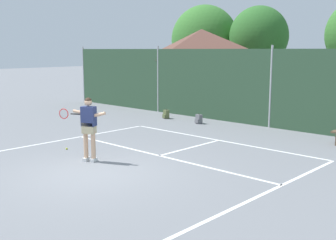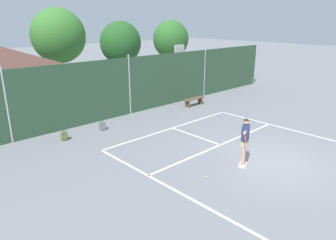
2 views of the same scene
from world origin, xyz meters
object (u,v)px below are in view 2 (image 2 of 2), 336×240
tennis_ball (206,177)px  backpack_olive (64,136)px  courtside_bench (194,100)px  backpack_grey (103,126)px  basketball_hoop (179,63)px  tennis_player (245,138)px

tennis_ball → backpack_olive: size_ratio=0.14×
courtside_bench → backpack_grey: bearing=179.9°
basketball_hoop → tennis_ball: (-8.12, -9.45, -2.28)m
tennis_player → tennis_ball: tennis_player is taller
tennis_player → tennis_ball: bearing=168.8°
backpack_olive → backpack_grey: 1.98m
basketball_hoop → backpack_olive: (-10.07, -2.75, -2.12)m
basketball_hoop → tennis_ball: 12.67m
basketball_hoop → tennis_player: bearing=-123.3°
basketball_hoop → backpack_olive: basketball_hoop is taller
backpack_grey → courtside_bench: courtside_bench is taller
basketball_hoop → courtside_bench: size_ratio=2.22×
tennis_ball → courtside_bench: (6.72, 6.68, 0.33)m
backpack_grey → courtside_bench: size_ratio=0.29×
tennis_ball → backpack_grey: size_ratio=0.14×
tennis_ball → courtside_bench: size_ratio=0.04×
tennis_player → backpack_grey: size_ratio=4.01×
tennis_ball → backpack_grey: bearing=89.6°
basketball_hoop → tennis_ball: bearing=-130.7°
backpack_olive → courtside_bench: size_ratio=0.29×
tennis_player → backpack_olive: (-3.64, 7.04, -0.92)m
tennis_player → courtside_bench: (5.02, 7.01, -0.75)m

